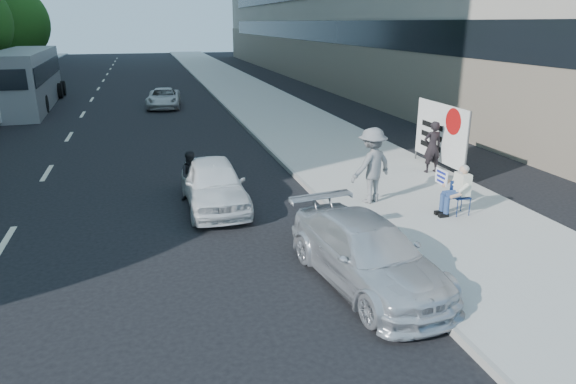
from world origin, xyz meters
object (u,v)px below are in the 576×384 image
object	(u,v)px
protest_banner	(441,133)
jogger	(372,166)
pedestrian_woman	(432,147)
parked_sedan	(367,254)
seated_protester	(457,187)
white_sedan_near	(214,184)
bus	(27,79)
motorcycle	(192,178)
white_sedan_far	(164,98)

from	to	relation	value
protest_banner	jogger	bearing A→B (deg)	-145.86
pedestrian_woman	parked_sedan	size ratio (longest dim) A/B	0.39
seated_protester	white_sedan_near	size ratio (longest dim) A/B	0.33
pedestrian_woman	bus	size ratio (longest dim) A/B	0.14
motorcycle	jogger	bearing A→B (deg)	-21.72
protest_banner	bus	bearing A→B (deg)	129.70
white_sedan_near	bus	bearing A→B (deg)	111.46
seated_protester	motorcycle	world-z (taller)	seated_protester
protest_banner	white_sedan_far	size ratio (longest dim) A/B	0.76
white_sedan_near	white_sedan_far	xyz separation A→B (m)	(-0.57, 18.16, -0.10)
protest_banner	bus	xyz separation A→B (m)	(-15.94, 19.21, 0.23)
jogger	seated_protester	bearing A→B (deg)	117.73
jogger	protest_banner	distance (m)	4.25
seated_protester	parked_sedan	world-z (taller)	seated_protester
jogger	white_sedan_near	distance (m)	4.32
seated_protester	white_sedan_near	distance (m)	6.40
protest_banner	parked_sedan	bearing A→B (deg)	-130.07
white_sedan_near	bus	distance (m)	22.08
pedestrian_woman	parked_sedan	bearing A→B (deg)	51.54
seated_protester	white_sedan_far	bearing A→B (deg)	107.12
white_sedan_far	motorcycle	distance (m)	17.40
pedestrian_woman	protest_banner	xyz separation A→B (m)	(0.38, 0.20, 0.41)
seated_protester	bus	distance (m)	27.05
white_sedan_near	bus	xyz separation A→B (m)	(-8.30, 20.44, 0.97)
protest_banner	white_sedan_far	xyz separation A→B (m)	(-8.21, 16.93, -0.84)
white_sedan_near	white_sedan_far	distance (m)	18.17
pedestrian_woman	jogger	bearing A→B (deg)	35.30
parked_sedan	white_sedan_near	size ratio (longest dim) A/B	1.10
pedestrian_woman	white_sedan_far	size ratio (longest dim) A/B	0.42
motorcycle	parked_sedan	bearing A→B (deg)	-64.23
jogger	motorcycle	distance (m)	5.05
pedestrian_woman	motorcycle	xyz separation A→B (m)	(-7.78, -0.27, -0.36)
white_sedan_near	pedestrian_woman	bearing A→B (deg)	7.46
pedestrian_woman	parked_sedan	distance (m)	7.97
pedestrian_woman	protest_banner	bearing A→B (deg)	-151.80
protest_banner	white_sedan_near	xyz separation A→B (m)	(-7.64, -1.23, -0.74)
jogger	parked_sedan	distance (m)	4.46
pedestrian_woman	white_sedan_near	distance (m)	7.34
pedestrian_woman	protest_banner	world-z (taller)	protest_banner
parked_sedan	bus	size ratio (longest dim) A/B	0.35
seated_protester	white_sedan_far	xyz separation A→B (m)	(-6.40, 20.78, -0.31)
protest_banner	parked_sedan	xyz separation A→B (m)	(-5.38, -6.40, -0.78)
parked_sedan	white_sedan_far	distance (m)	23.50
seated_protester	parked_sedan	distance (m)	4.39
jogger	pedestrian_woman	xyz separation A→B (m)	(3.13, 2.18, -0.18)
parked_sedan	white_sedan_near	xyz separation A→B (m)	(-2.26, 5.16, 0.04)
jogger	white_sedan_near	bearing A→B (deg)	-36.95
protest_banner	white_sedan_near	world-z (taller)	protest_banner
jogger	white_sedan_far	bearing A→B (deg)	-97.75
motorcycle	bus	xyz separation A→B (m)	(-7.79, 19.67, 1.00)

